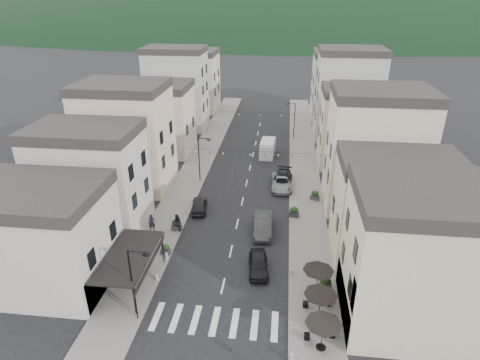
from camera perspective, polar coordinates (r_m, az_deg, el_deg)
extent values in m
plane|color=black|center=(30.68, -4.28, -22.01)|extent=(700.00, 700.00, 0.00)
cube|color=slate|center=(58.18, -5.85, 2.54)|extent=(4.00, 76.00, 0.12)
cube|color=slate|center=(57.02, 9.06, 1.85)|extent=(4.00, 76.00, 0.12)
ellipsoid|color=black|center=(321.12, 6.15, 21.27)|extent=(640.00, 360.00, 70.00)
cube|color=#ACA99E|center=(37.19, -27.38, -7.72)|extent=(12.00, 8.00, 8.00)
cube|color=beige|center=(31.62, 24.23, -10.92)|extent=(10.00, 8.00, 10.00)
cube|color=black|center=(34.03, -15.60, -10.34)|extent=(3.60, 7.50, 0.15)
cube|color=black|center=(33.74, -12.60, -11.37)|extent=(0.34, 7.50, 0.99)
cylinder|color=black|center=(31.94, -14.60, -16.61)|extent=(0.10, 0.10, 3.20)
cylinder|color=black|center=(37.07, -10.90, -9.54)|extent=(0.10, 0.10, 3.20)
cube|color=#ACA99E|center=(42.95, -20.34, -0.40)|extent=(10.00, 7.00, 10.00)
cube|color=#262323|center=(41.01, -21.50, 6.53)|extent=(10.20, 7.14, 1.00)
cube|color=#C3AB92|center=(50.96, -15.78, 5.48)|extent=(10.00, 8.00, 12.00)
cube|color=#262323|center=(49.23, -16.68, 12.60)|extent=(10.20, 8.16, 1.00)
cube|color=#C0AF9C|center=(62.02, -11.68, 8.21)|extent=(10.00, 8.00, 9.50)
cube|color=#262323|center=(60.72, -12.12, 12.94)|extent=(10.20, 8.16, 1.00)
cube|color=#9F9F9A|center=(72.68, -8.96, 12.36)|extent=(10.00, 7.00, 13.00)
cube|color=#262323|center=(71.46, -9.35, 17.83)|extent=(10.20, 7.14, 1.00)
cube|color=beige|center=(84.26, -6.79, 13.57)|extent=(10.00, 9.00, 11.00)
cube|color=#262323|center=(83.25, -7.01, 17.62)|extent=(10.20, 9.18, 1.00)
cube|color=beige|center=(38.35, 20.92, -4.53)|extent=(10.00, 7.00, 9.00)
cube|color=#262323|center=(36.26, 22.14, 2.35)|extent=(10.20, 7.14, 1.00)
cube|color=#C0AF9C|center=(46.43, 18.61, 3.48)|extent=(10.00, 8.00, 12.50)
cube|color=#262323|center=(44.51, 19.83, 11.56)|extent=(10.20, 8.16, 1.00)
cube|color=#C3AB92|center=(57.95, 16.31, 6.75)|extent=(10.00, 7.00, 10.00)
cube|color=#262323|center=(56.52, 17.00, 12.03)|extent=(10.20, 7.14, 1.00)
cube|color=#9F9F9A|center=(68.90, 15.04, 11.31)|extent=(10.00, 8.00, 13.50)
cube|color=#262323|center=(67.60, 15.75, 17.26)|extent=(10.20, 8.16, 1.00)
cube|color=#ACA99E|center=(80.71, 13.88, 12.69)|extent=(10.00, 9.00, 11.50)
cube|color=#262323|center=(79.64, 14.37, 17.07)|extent=(10.20, 9.18, 1.00)
cylinder|color=black|center=(29.60, 11.56, -21.25)|extent=(0.06, 0.06, 2.30)
cone|color=black|center=(28.82, 11.76, -19.75)|extent=(2.50, 2.50, 0.55)
cylinder|color=black|center=(30.16, 11.42, -22.28)|extent=(0.70, 0.70, 0.04)
cylinder|color=black|center=(31.58, 11.20, -17.57)|extent=(0.06, 0.06, 2.30)
cone|color=black|center=(30.85, 11.37, -16.07)|extent=(2.50, 2.50, 0.55)
cylinder|color=black|center=(32.12, 11.08, -18.59)|extent=(0.70, 0.70, 0.04)
cylinder|color=black|center=(33.69, 10.89, -14.34)|extent=(0.06, 0.06, 2.30)
cone|color=black|center=(33.00, 11.05, -12.86)|extent=(2.50, 2.50, 0.55)
cylinder|color=black|center=(34.19, 10.78, -15.34)|extent=(0.70, 0.70, 0.04)
cylinder|color=black|center=(31.49, -15.09, -14.04)|extent=(0.14, 0.14, 6.00)
cylinder|color=black|center=(29.54, -14.44, -9.85)|extent=(1.40, 0.10, 0.10)
cylinder|color=black|center=(29.41, -13.21, -10.23)|extent=(0.56, 0.56, 0.08)
cylinder|color=black|center=(51.36, -5.84, 2.90)|extent=(0.14, 0.14, 6.00)
cylinder|color=black|center=(50.19, -5.20, 5.93)|extent=(1.40, 0.10, 0.10)
cylinder|color=black|center=(50.11, -4.46, 5.75)|extent=(0.56, 0.56, 0.08)
cylinder|color=black|center=(67.23, 7.73, 8.28)|extent=(0.14, 0.14, 6.00)
cylinder|color=black|center=(66.43, 7.27, 10.70)|extent=(1.40, 0.10, 0.10)
cylinder|color=black|center=(66.46, 6.69, 10.61)|extent=(0.56, 0.56, 0.08)
cylinder|color=gray|center=(35.85, -11.74, -13.36)|extent=(0.26, 0.26, 0.60)
cylinder|color=gray|center=(38.11, -10.39, -10.59)|extent=(0.26, 0.26, 0.60)
cylinder|color=gray|center=(35.96, 7.30, -12.83)|extent=(0.26, 0.26, 0.60)
cylinder|color=gray|center=(29.40, 7.32, -23.72)|extent=(0.26, 0.26, 0.60)
cylinder|color=black|center=(45.65, 0.49, 4.15)|extent=(19.00, 0.02, 0.02)
cone|color=beige|center=(47.36, -10.08, 4.31)|extent=(0.28, 0.28, 0.24)
cone|color=navy|center=(46.98, -8.21, 4.16)|extent=(0.28, 0.28, 0.24)
cone|color=beige|center=(46.64, -6.32, 4.00)|extent=(0.28, 0.28, 0.24)
cone|color=navy|center=(46.35, -4.40, 3.86)|extent=(0.28, 0.28, 0.24)
cone|color=beige|center=(46.11, -2.46, 3.73)|extent=(0.28, 0.28, 0.24)
cone|color=navy|center=(45.91, -0.50, 3.63)|extent=(0.28, 0.28, 0.24)
cone|color=beige|center=(45.76, 1.47, 3.54)|extent=(0.28, 0.28, 0.24)
cone|color=navy|center=(45.65, 3.45, 3.48)|extent=(0.28, 0.28, 0.24)
cone|color=beige|center=(45.58, 5.45, 3.44)|extent=(0.28, 0.28, 0.24)
cone|color=navy|center=(45.57, 7.44, 3.42)|extent=(0.28, 0.28, 0.24)
cone|color=beige|center=(45.61, 9.44, 3.41)|extent=(0.28, 0.28, 0.24)
cone|color=navy|center=(45.69, 11.43, 3.40)|extent=(0.28, 0.28, 0.24)
cylinder|color=black|center=(60.77, 2.11, 9.60)|extent=(19.00, 0.02, 0.02)
cone|color=beige|center=(62.07, -6.04, 9.64)|extent=(0.28, 0.28, 0.24)
cone|color=navy|center=(61.78, -4.58, 9.53)|extent=(0.28, 0.28, 0.24)
cone|color=beige|center=(61.52, -3.11, 9.43)|extent=(0.28, 0.28, 0.24)
cone|color=navy|center=(61.30, -1.63, 9.34)|extent=(0.28, 0.28, 0.24)
cone|color=beige|center=(61.12, -0.14, 9.25)|extent=(0.28, 0.28, 0.24)
cone|color=navy|center=(60.97, 1.35, 9.18)|extent=(0.28, 0.28, 0.24)
cone|color=beige|center=(60.85, 2.86, 9.13)|extent=(0.28, 0.28, 0.24)
cone|color=navy|center=(60.77, 4.37, 9.09)|extent=(0.28, 0.28, 0.24)
cone|color=beige|center=(60.73, 5.88, 9.06)|extent=(0.28, 0.28, 0.24)
cone|color=navy|center=(60.71, 7.39, 9.04)|extent=(0.28, 0.28, 0.24)
cone|color=beige|center=(60.74, 8.91, 9.03)|extent=(0.28, 0.28, 0.24)
cone|color=navy|center=(60.81, 10.42, 9.02)|extent=(0.28, 0.28, 0.24)
imported|color=black|center=(36.09, 2.62, -11.85)|extent=(2.16, 4.38, 1.44)
imported|color=#2E2E30|center=(41.27, 3.27, -6.38)|extent=(1.98, 5.17, 1.68)
imported|color=gray|center=(50.43, 5.95, -0.34)|extent=(2.69, 5.50, 1.51)
imported|color=black|center=(50.97, 6.07, 0.01)|extent=(2.65, 5.68, 1.61)
imported|color=black|center=(45.36, -5.83, -3.53)|extent=(2.22, 4.33, 1.41)
cube|color=silver|center=(60.42, 3.95, 4.50)|extent=(2.22, 5.11, 2.09)
cube|color=silver|center=(59.45, 3.92, 5.28)|extent=(2.09, 3.44, 0.52)
cylinder|color=black|center=(59.00, 2.94, 3.29)|extent=(0.30, 0.74, 0.73)
cylinder|color=black|center=(58.86, 4.56, 3.19)|extent=(0.30, 0.74, 0.73)
cylinder|color=black|center=(62.48, 3.34, 4.58)|extent=(0.30, 0.74, 0.73)
cylinder|color=black|center=(62.35, 4.87, 4.48)|extent=(0.30, 0.74, 0.73)
imported|color=black|center=(42.08, -12.43, -5.97)|extent=(0.81, 0.70, 1.88)
imported|color=black|center=(41.50, -8.90, -6.08)|extent=(1.19, 1.14, 1.93)
cube|color=#2D2D2F|center=(38.84, -10.49, -9.95)|extent=(1.02, 0.67, 0.47)
ellipsoid|color=black|center=(38.54, -10.55, -9.32)|extent=(0.83, 0.53, 0.60)
cube|color=#2F2F32|center=(42.16, -8.99, -6.66)|extent=(1.19, 0.81, 0.54)
ellipsoid|color=black|center=(41.84, -9.04, -5.97)|extent=(0.95, 0.61, 0.69)
cube|color=#2E2E30|center=(34.96, 12.03, -14.64)|extent=(1.12, 0.77, 0.51)
ellipsoid|color=black|center=(34.61, 12.11, -13.92)|extent=(0.91, 0.58, 0.66)
cube|color=#29292B|center=(44.31, 7.67, -4.86)|extent=(1.13, 0.73, 0.53)
ellipsoid|color=black|center=(44.02, 7.71, -4.21)|extent=(0.93, 0.59, 0.67)
cube|color=#323134|center=(48.20, 10.59, -2.46)|extent=(1.14, 0.90, 0.50)
ellipsoid|color=black|center=(47.95, 10.64, -1.88)|extent=(0.88, 0.56, 0.64)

